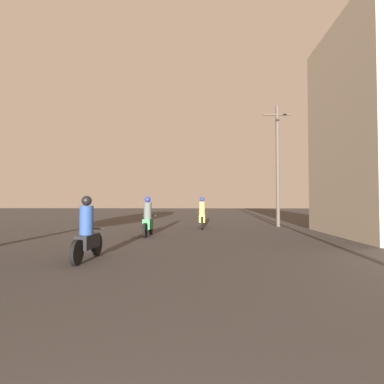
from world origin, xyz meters
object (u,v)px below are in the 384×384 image
motorcycle_black (87,235)px  motorcycle_yellow (202,216)px  motorcycle_green (148,220)px  utility_pole_far (278,163)px

motorcycle_black → motorcycle_yellow: size_ratio=0.88×
motorcycle_green → utility_pole_far: (6.46, 4.77, 2.94)m
utility_pole_far → motorcycle_yellow: bearing=-163.7°
motorcycle_green → motorcycle_yellow: bearing=64.0°
motorcycle_black → utility_pole_far: size_ratio=0.27×
motorcycle_black → motorcycle_green: bearing=86.1°
motorcycle_green → utility_pole_far: 8.55m
motorcycle_black → motorcycle_green: size_ratio=1.00×
motorcycle_black → motorcycle_green: (0.52, 5.06, 0.02)m
motorcycle_black → motorcycle_green: motorcycle_green is taller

